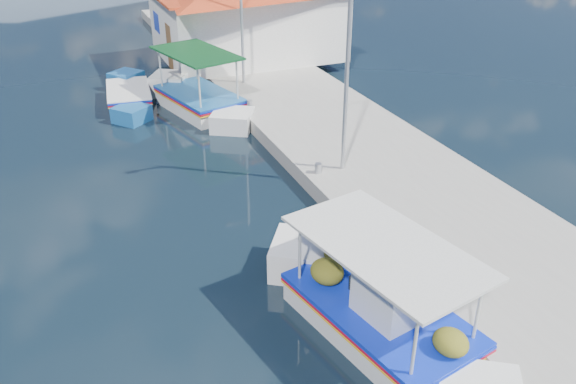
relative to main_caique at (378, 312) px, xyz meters
name	(u,v)px	position (x,y,z in m)	size (l,w,h in m)	color
ground	(213,251)	(-2.27, 4.06, -0.45)	(160.00, 160.00, 0.00)	black
quay	(323,124)	(3.63, 10.06, -0.20)	(5.00, 44.00, 0.50)	gray
bollards	(277,129)	(1.53, 9.31, 0.20)	(0.20, 17.20, 0.30)	#A5A8AD
main_caique	(378,312)	(0.00, 0.00, 0.00)	(2.97, 6.95, 2.33)	white
caique_green_canopy	(200,100)	(0.07, 13.86, -0.06)	(3.14, 6.70, 2.58)	white
caique_blue_hull	(129,98)	(-2.40, 15.64, -0.18)	(2.05, 5.54, 0.99)	#185695
harbor_building	(247,7)	(3.93, 19.06, 2.33)	(10.49, 10.49, 4.40)	white
lamp_post_near	(345,57)	(2.24, 6.06, 3.40)	(1.21, 0.14, 6.00)	#A5A8AD
lamp_post_far	(239,0)	(2.24, 15.06, 3.40)	(1.21, 0.14, 6.00)	#A5A8AD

